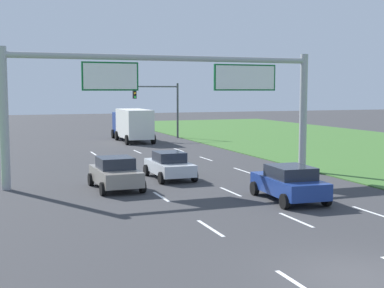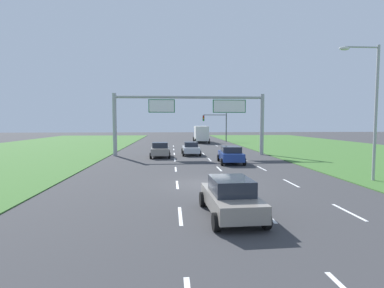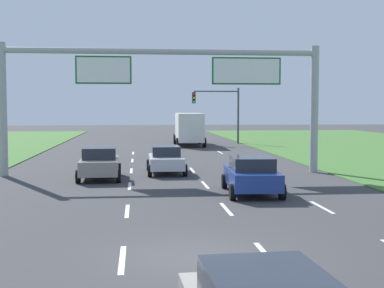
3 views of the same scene
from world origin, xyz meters
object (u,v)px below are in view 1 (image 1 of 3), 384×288
Objects in this scene: box_truck at (132,124)px; sign_gantry at (173,90)px; car_far_ahead at (289,183)px; car_near_red at (116,173)px; car_lead_silver at (169,165)px; traffic_light_mast at (159,100)px.

sign_gantry is (-3.23, -22.48, 3.22)m from box_truck.
sign_gantry is at bearing -97.13° from box_truck.
box_truck reaches higher than car_far_ahead.
box_truck reaches higher than car_near_red.
car_lead_silver is at bearing 104.10° from sign_gantry.
box_truck is 22.94m from sign_gantry.
box_truck is (3.33, 22.08, 0.93)m from car_lead_silver.
traffic_light_mast is (3.42, 31.28, 3.06)m from car_far_ahead.
sign_gantry reaches higher than car_far_ahead.
car_lead_silver is 8.10m from car_far_ahead.
traffic_light_mast reaches higher than car_lead_silver.
box_truck is at bearing 92.91° from car_far_ahead.
box_truck is at bearing 81.28° from car_lead_silver.
traffic_light_mast is at bearing 74.36° from car_lead_silver.
traffic_light_mast reaches higher than car_near_red.
car_near_red reaches higher than car_lead_silver.
sign_gantry is at bearing 23.38° from car_near_red.
traffic_light_mast is (10.08, 25.89, 3.06)m from car_near_red.
traffic_light_mast is at bearing 74.97° from sign_gantry.
sign_gantry reaches higher than box_truck.
car_near_red is at bearing -111.26° from traffic_light_mast.
car_far_ahead is at bearing -96.24° from traffic_light_mast.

